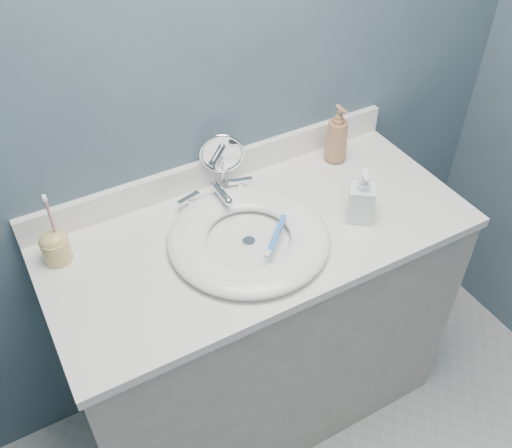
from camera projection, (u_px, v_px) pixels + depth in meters
back_wall at (211, 87)px, 1.58m from camera, size 2.20×0.02×2.40m
vanity_cabinet at (259, 329)px, 1.92m from camera, size 1.20×0.55×0.85m
countertop at (259, 234)px, 1.63m from camera, size 1.22×0.57×0.03m
backsplash at (218, 169)px, 1.76m from camera, size 1.22×0.02×0.09m
basin at (249, 238)px, 1.57m from camera, size 0.45×0.45×0.04m
drain at (249, 242)px, 1.58m from camera, size 0.04×0.04×0.01m
faucet at (217, 196)px, 1.69m from camera, size 0.25×0.13×0.07m
makeup_mirror at (222, 160)px, 1.69m from camera, size 0.13×0.08×0.20m
soap_bottle_amber at (337, 134)px, 1.81m from camera, size 0.08×0.08×0.20m
soap_bottle_clear at (362, 195)px, 1.61m from camera, size 0.10×0.11×0.16m
toothbrush_holder at (55, 246)px, 1.50m from camera, size 0.08×0.08×0.22m
toothbrush_lying at (276, 236)px, 1.54m from camera, size 0.13×0.13×0.02m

